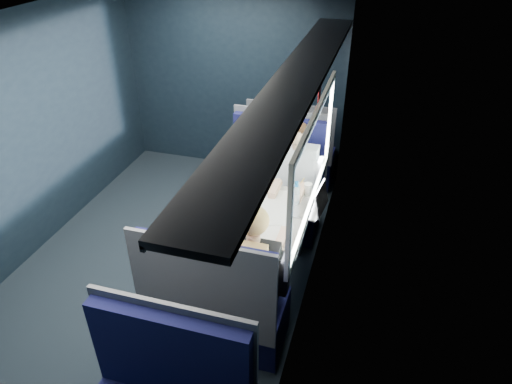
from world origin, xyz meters
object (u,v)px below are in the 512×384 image
(man, at_px, (294,179))
(woman, at_px, (255,269))
(laptop, at_px, (314,204))
(seat_bay_far, at_px, (218,307))
(bottle_small, at_px, (296,195))
(cup, at_px, (308,189))
(seat_row_front, at_px, (292,155))
(seat_bay_near, at_px, (273,191))
(table, at_px, (270,221))

(man, bearing_deg, woman, -90.00)
(laptop, bearing_deg, seat_bay_far, -117.22)
(bottle_small, bearing_deg, woman, -96.85)
(man, relative_size, cup, 13.14)
(woman, xyz_separation_m, laptop, (0.29, 0.87, 0.08))
(seat_row_front, distance_m, bottle_small, 1.68)
(seat_bay_near, xyz_separation_m, bottle_small, (0.38, -0.65, 0.42))
(table, bearing_deg, seat_row_front, 95.80)
(seat_bay_far, relative_size, seat_row_front, 1.09)
(seat_bay_near, height_order, seat_bay_far, same)
(man, relative_size, bottle_small, 5.58)
(table, height_order, laptop, laptop)
(woman, relative_size, bottle_small, 5.58)
(woman, bearing_deg, man, 90.00)
(seat_bay_near, xyz_separation_m, woman, (0.26, -1.58, 0.31))
(table, height_order, bottle_small, bottle_small)
(man, bearing_deg, cup, -54.70)
(table, relative_size, laptop, 2.82)
(seat_row_front, height_order, laptop, seat_row_front)
(table, height_order, seat_row_front, seat_row_front)
(table, xyz_separation_m, bottle_small, (0.18, 0.22, 0.18))
(woman, bearing_deg, seat_bay_near, 99.51)
(seat_row_front, bearing_deg, bottle_small, -77.11)
(cup, bearing_deg, seat_row_front, 107.71)
(laptop, height_order, bottle_small, laptop)
(seat_bay_far, xyz_separation_m, laptop, (0.54, 1.04, 0.39))
(seat_row_front, bearing_deg, cup, -72.29)
(cup, bearing_deg, bottle_small, -108.00)
(table, bearing_deg, laptop, 25.15)
(seat_row_front, height_order, bottle_small, seat_row_front)
(seat_bay_near, distance_m, cup, 0.72)
(man, xyz_separation_m, woman, (0.00, -1.41, 0.01))
(seat_bay_near, height_order, bottle_small, seat_bay_near)
(woman, bearing_deg, laptop, 71.90)
(man, height_order, laptop, man)
(seat_row_front, height_order, man, man)
(table, xyz_separation_m, seat_bay_far, (-0.18, -0.87, -0.25))
(table, distance_m, laptop, 0.42)
(table, relative_size, man, 0.76)
(seat_bay_far, bearing_deg, man, 80.97)
(woman, relative_size, laptop, 3.73)
(seat_row_front, distance_m, laptop, 1.76)
(seat_bay_near, distance_m, bottle_small, 0.86)
(man, height_order, cup, man)
(table, xyz_separation_m, man, (0.07, 0.70, 0.06))
(seat_row_front, xyz_separation_m, woman, (0.25, -2.50, 0.32))
(seat_row_front, xyz_separation_m, bottle_small, (0.36, -1.58, 0.44))
(seat_bay_near, bearing_deg, seat_bay_far, -89.53)
(table, relative_size, woman, 0.76)
(seat_bay_near, relative_size, man, 0.95)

